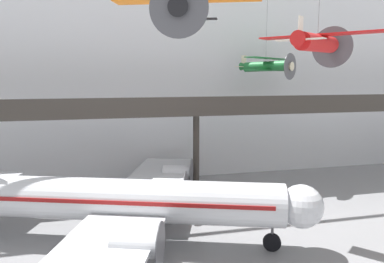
% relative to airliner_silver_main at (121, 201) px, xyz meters
% --- Properties ---
extents(hangar_back_wall, '(140.00, 3.00, 25.69)m').
position_rel_airliner_silver_main_xyz_m(hangar_back_wall, '(8.96, 19.07, 9.45)').
color(hangar_back_wall, silver).
rests_on(hangar_back_wall, ground).
extents(mezzanine_walkway, '(110.00, 3.20, 10.59)m').
position_rel_airliner_silver_main_xyz_m(mezzanine_walkway, '(8.96, 10.88, 5.52)').
color(mezzanine_walkway, '#38332D').
rests_on(mezzanine_walkway, ground).
extents(airliner_silver_main, '(28.82, 33.68, 9.53)m').
position_rel_airliner_silver_main_xyz_m(airliner_silver_main, '(0.00, 0.00, 0.00)').
color(airliner_silver_main, silver).
rests_on(airliner_silver_main, ground).
extents(suspended_plane_red_highwing, '(7.30, 7.75, 7.90)m').
position_rel_airliner_silver_main_xyz_m(suspended_plane_red_highwing, '(13.62, -3.70, 11.60)').
color(suspended_plane_red_highwing, red).
extents(suspended_plane_orange_highwing, '(8.07, 6.96, 6.78)m').
position_rel_airliner_silver_main_xyz_m(suspended_plane_orange_highwing, '(3.64, -6.49, 12.90)').
color(suspended_plane_orange_highwing, orange).
extents(suspended_plane_green_biplane, '(7.38, 6.82, 8.87)m').
position_rel_airliner_silver_main_xyz_m(suspended_plane_green_biplane, '(17.32, 12.44, 10.43)').
color(suspended_plane_green_biplane, '#1E6B33').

